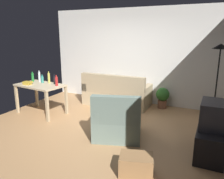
{
  "coord_description": "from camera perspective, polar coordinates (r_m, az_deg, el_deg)",
  "views": [
    {
      "loc": [
        2.22,
        -4.0,
        2.0
      ],
      "look_at": [
        0.1,
        0.5,
        0.75
      ],
      "focal_mm": 35.94,
      "sensor_mm": 36.0,
      "label": 1
    }
  ],
  "objects": [
    {
      "name": "ground_plane",
      "position": [
        5.0,
        -3.53,
        -9.65
      ],
      "size": [
        5.2,
        4.4,
        0.02
      ],
      "primitive_type": "cube",
      "color": "tan"
    },
    {
      "name": "wall_rear",
      "position": [
        6.62,
        5.56,
        8.41
      ],
      "size": [
        5.2,
        0.1,
        2.7
      ],
      "primitive_type": "cube",
      "color": "silver",
      "rests_on": "ground_plane"
    },
    {
      "name": "couch",
      "position": [
        6.35,
        1.05,
        -1.35
      ],
      "size": [
        1.84,
        0.84,
        0.92
      ],
      "rotation": [
        0.0,
        0.0,
        3.14
      ],
      "color": "tan",
      "rests_on": "ground_plane"
    },
    {
      "name": "tv_stand",
      "position": [
        4.24,
        23.74,
        -11.69
      ],
      "size": [
        0.44,
        1.1,
        0.48
      ],
      "rotation": [
        0.0,
        0.0,
        1.57
      ],
      "color": "black",
      "rests_on": "ground_plane"
    },
    {
      "name": "tv",
      "position": [
        4.07,
        24.43,
        -5.83
      ],
      "size": [
        0.41,
        0.6,
        0.44
      ],
      "rotation": [
        0.0,
        0.0,
        1.57
      ],
      "color": "#2D2D33",
      "rests_on": "tv_stand"
    },
    {
      "name": "torchiere_lamp",
      "position": [
        4.88,
        25.53,
        5.83
      ],
      "size": [
        0.32,
        0.32,
        1.81
      ],
      "color": "black",
      "rests_on": "ground_plane"
    },
    {
      "name": "desk",
      "position": [
        5.9,
        -17.74,
        0.21
      ],
      "size": [
        1.28,
        0.84,
        0.76
      ],
      "rotation": [
        0.0,
        0.0,
        -0.12
      ],
      "color": "#C6B28E",
      "rests_on": "ground_plane"
    },
    {
      "name": "potted_plant",
      "position": [
        6.26,
        12.73,
        -1.72
      ],
      "size": [
        0.36,
        0.36,
        0.57
      ],
      "color": "brown",
      "rests_on": "ground_plane"
    },
    {
      "name": "armchair",
      "position": [
        4.42,
        1.39,
        -8.21
      ],
      "size": [
        1.11,
        1.07,
        0.92
      ],
      "rotation": [
        0.0,
        0.0,
        3.45
      ],
      "color": "slate",
      "rests_on": "ground_plane"
    },
    {
      "name": "storage_box",
      "position": [
        3.44,
        6.16,
        -18.52
      ],
      "size": [
        0.56,
        0.46,
        0.3
      ],
      "primitive_type": "cube",
      "rotation": [
        0.0,
        0.0,
        0.28
      ],
      "color": "olive",
      "rests_on": "ground_plane"
    },
    {
      "name": "bottle_green",
      "position": [
        6.28,
        -19.54,
        2.96
      ],
      "size": [
        0.06,
        0.06,
        0.26
      ],
      "color": "#1E722D",
      "rests_on": "desk"
    },
    {
      "name": "bottle_clear",
      "position": [
        6.2,
        -18.0,
        3.12
      ],
      "size": [
        0.05,
        0.05,
        0.29
      ],
      "color": "silver",
      "rests_on": "desk"
    },
    {
      "name": "bottle_tall",
      "position": [
        6.03,
        -17.31,
        2.49
      ],
      "size": [
        0.07,
        0.07,
        0.21
      ],
      "color": "teal",
      "rests_on": "desk"
    },
    {
      "name": "bottle_squat",
      "position": [
        5.94,
        -15.75,
        2.85
      ],
      "size": [
        0.06,
        0.06,
        0.3
      ],
      "color": "#BCB24C",
      "rests_on": "desk"
    },
    {
      "name": "bottle_dark",
      "position": [
        5.79,
        -14.46,
        2.4
      ],
      "size": [
        0.04,
        0.04,
        0.25
      ],
      "color": "black",
      "rests_on": "desk"
    },
    {
      "name": "bottle_red",
      "position": [
        5.6,
        -13.94,
        2.09
      ],
      "size": [
        0.07,
        0.07,
        0.26
      ],
      "color": "#AD2323",
      "rests_on": "desk"
    },
    {
      "name": "book_stack",
      "position": [
        5.96,
        -20.7,
        1.58
      ],
      "size": [
        0.23,
        0.18,
        0.07
      ],
      "color": "#B7932D",
      "rests_on": "desk"
    }
  ]
}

